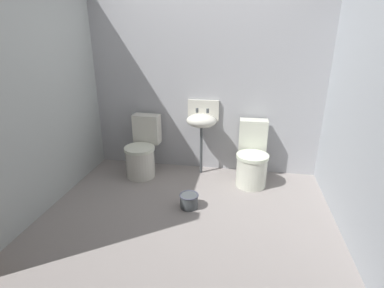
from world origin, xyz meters
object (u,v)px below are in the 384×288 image
at_px(sink, 202,120).
at_px(toilet_right, 252,159).
at_px(toilet_left, 142,152).
at_px(bucket, 189,200).

bearing_deg(sink, toilet_right, -15.52).
relative_size(toilet_left, bucket, 3.64).
distance_m(sink, bucket, 1.14).
bearing_deg(sink, toilet_left, -166.45).
height_order(toilet_left, toilet_right, same).
distance_m(toilet_left, bucket, 1.10).
height_order(sink, bucket, sink).
xyz_separation_m(toilet_left, sink, (0.78, 0.19, 0.43)).
xyz_separation_m(toilet_left, bucket, (0.78, -0.73, -0.24)).
height_order(toilet_right, bucket, toilet_right).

